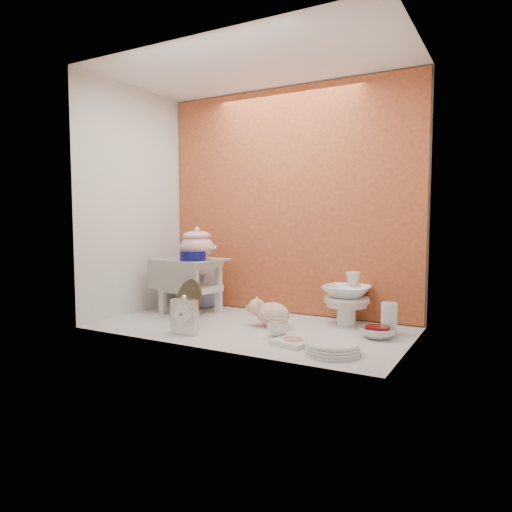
{
  "coord_description": "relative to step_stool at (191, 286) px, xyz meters",
  "views": [
    {
      "loc": [
        1.33,
        -2.34,
        0.64
      ],
      "look_at": [
        0.02,
        0.02,
        0.42
      ],
      "focal_mm": 32.69,
      "sensor_mm": 36.0,
      "label": 1
    }
  ],
  "objects": [
    {
      "name": "lacquer_tray",
      "position": [
        0.21,
        -0.3,
        -0.05
      ],
      "size": [
        0.29,
        0.2,
        0.28
      ],
      "primitive_type": null,
      "rotation": [
        0.0,
        0.0,
        -0.43
      ],
      "color": "black",
      "rests_on": "ground"
    },
    {
      "name": "mantel_clock",
      "position": [
        0.32,
        -0.49,
        -0.08
      ],
      "size": [
        0.15,
        0.08,
        0.21
      ],
      "primitive_type": "cube",
      "rotation": [
        0.0,
        0.0,
        0.18
      ],
      "color": "silver",
      "rests_on": "ground"
    },
    {
      "name": "dinner_plate_stack",
      "position": [
        1.17,
        -0.45,
        -0.15
      ],
      "size": [
        0.32,
        0.32,
        0.06
      ],
      "primitive_type": "cylinder",
      "rotation": [
        0.0,
        0.0,
        0.25
      ],
      "color": "white",
      "rests_on": "ground"
    },
    {
      "name": "niche_shell",
      "position": [
        0.57,
        0.01,
        0.75
      ],
      "size": [
        1.86,
        1.03,
        1.53
      ],
      "color": "#C86632",
      "rests_on": "ground"
    },
    {
      "name": "teacup_saucer",
      "position": [
        0.81,
        -0.32,
        -0.18
      ],
      "size": [
        0.2,
        0.2,
        0.01
      ],
      "primitive_type": "cylinder",
      "rotation": [
        0.0,
        0.0,
        -0.42
      ],
      "color": "white",
      "rests_on": "ground"
    },
    {
      "name": "gold_rim_teacup",
      "position": [
        0.81,
        -0.32,
        -0.13
      ],
      "size": [
        0.15,
        0.15,
        0.09
      ],
      "primitive_type": "imported",
      "rotation": [
        0.0,
        0.0,
        -0.42
      ],
      "color": "white",
      "rests_on": "teacup_saucer"
    },
    {
      "name": "floral_platter",
      "position": [
        -0.12,
        0.22,
        -0.01
      ],
      "size": [
        0.36,
        0.18,
        0.34
      ],
      "primitive_type": null,
      "rotation": [
        0.0,
        0.0,
        0.17
      ],
      "color": "white",
      "rests_on": "ground"
    },
    {
      "name": "crystal_bowl",
      "position": [
        1.28,
        -0.05,
        -0.15
      ],
      "size": [
        0.24,
        0.24,
        0.06
      ],
      "primitive_type": "imported",
      "rotation": [
        0.0,
        0.0,
        -0.33
      ],
      "color": "silver",
      "rests_on": "ground"
    },
    {
      "name": "plush_pig",
      "position": [
        0.67,
        -0.1,
        -0.1
      ],
      "size": [
        0.29,
        0.23,
        0.16
      ],
      "primitive_type": "ellipsoid",
      "rotation": [
        0.0,
        0.0,
        -0.18
      ],
      "color": "beige",
      "rests_on": "ground"
    },
    {
      "name": "porcelain_tower",
      "position": [
        1.03,
        0.17,
        -0.02
      ],
      "size": [
        0.34,
        0.34,
        0.32
      ],
      "primitive_type": null,
      "rotation": [
        0.0,
        0.0,
        -0.23
      ],
      "color": "white",
      "rests_on": "ground"
    },
    {
      "name": "ground",
      "position": [
        0.57,
        -0.17,
        -0.18
      ],
      "size": [
        1.8,
        1.8,
        0.0
      ],
      "primitive_type": "plane",
      "color": "silver",
      "rests_on": "ground"
    },
    {
      "name": "soup_tureen",
      "position": [
        0.08,
        -0.03,
        0.29
      ],
      "size": [
        0.32,
        0.32,
        0.22
      ],
      "primitive_type": null,
      "rotation": [
        0.0,
        0.0,
        -0.3
      ],
      "color": "white",
      "rests_on": "step_stool"
    },
    {
      "name": "lattice_dish",
      "position": [
        0.94,
        -0.38,
        -0.17
      ],
      "size": [
        0.22,
        0.22,
        0.03
      ],
      "primitive_type": "cube",
      "rotation": [
        0.0,
        0.0,
        -0.23
      ],
      "color": "white",
      "rests_on": "ground"
    },
    {
      "name": "cobalt_bowl",
      "position": [
        0.09,
        -0.09,
        0.21
      ],
      "size": [
        0.19,
        0.19,
        0.06
      ],
      "primitive_type": "cylinder",
      "rotation": [
        0.0,
        0.0,
        -0.15
      ],
      "color": "#0A0C4E",
      "rests_on": "step_stool"
    },
    {
      "name": "blue_white_vase",
      "position": [
        -0.04,
        0.2,
        -0.07
      ],
      "size": [
        0.27,
        0.27,
        0.23
      ],
      "primitive_type": "imported",
      "rotation": [
        0.0,
        0.0,
        -0.23
      ],
      "color": "white",
      "rests_on": "ground"
    },
    {
      "name": "step_stool",
      "position": [
        0.0,
        0.0,
        0.0
      ],
      "size": [
        0.46,
        0.4,
        0.37
      ],
      "primitive_type": null,
      "rotation": [
        0.0,
        0.0,
        -0.1
      ],
      "color": "silver",
      "rests_on": "ground"
    },
    {
      "name": "clear_glass_vase",
      "position": [
        1.31,
        0.06,
        -0.1
      ],
      "size": [
        0.11,
        0.11,
        0.18
      ],
      "primitive_type": "cylinder",
      "rotation": [
        0.0,
        0.0,
        -0.29
      ],
      "color": "silver",
      "rests_on": "ground"
    }
  ]
}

